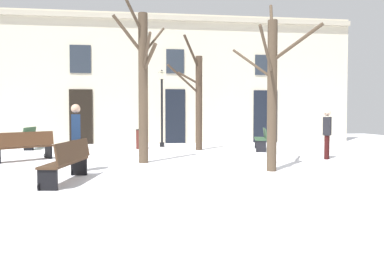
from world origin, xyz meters
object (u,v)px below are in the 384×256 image
Objects in this scene: litter_bin at (141,139)px; person_strolling at (76,134)px; tree_left_of_center at (198,99)px; person_crossing_plaza at (327,132)px; tree_center at (272,88)px; bench_by_litter_bin at (25,146)px; bench_back_to_back_left at (68,161)px; bench_far_corner at (33,138)px; tree_right_of_center at (143,82)px; streetlamp at (162,99)px.

litter_bin is 0.48× the size of person_strolling.
tree_left_of_center is 2.64× the size of person_strolling.
person_crossing_plaza is at bearing -42.12° from tree_left_of_center.
tree_center is 5.23m from person_strolling.
tree_center reaches higher than tree_left_of_center.
person_strolling reaches higher than bench_by_litter_bin.
bench_far_corner is at bearing -149.26° from bench_back_to_back_left.
bench_by_litter_bin is at bearing -155.60° from tree_left_of_center.
litter_bin is (-2.34, 0.82, -1.71)m from tree_left_of_center.
bench_by_litter_bin is (-5.95, -2.70, -1.66)m from tree_left_of_center.
litter_bin is (-0.14, 4.46, -2.04)m from tree_right_of_center.
bench_back_to_back_left is (-4.98, -0.93, -1.71)m from tree_center.
person_strolling is at bearing -167.31° from bench_back_to_back_left.
tree_right_of_center is at bearing -121.09° from tree_left_of_center.
tree_left_of_center is at bearing -19.20° from litter_bin.
bench_by_litter_bin is 9.83m from person_crossing_plaza.
tree_right_of_center reaches higher than bench_back_to_back_left.
streetlamp is at bearing -176.46° from bench_by_litter_bin.
tree_center is 2.38× the size of bench_back_to_back_left.
person_crossing_plaza reaches higher than bench_far_corner.
tree_right_of_center is 3.91m from tree_center.
bench_by_litter_bin is at bearing -166.48° from bench_far_corner.
streetlamp is 8.71m from bench_back_to_back_left.
tree_right_of_center is 6.24m from person_crossing_plaza.
litter_bin is 0.50× the size of bench_far_corner.
bench_back_to_back_left is at bearing -106.34° from streetlamp.
bench_far_corner reaches higher than litter_bin.
person_crossing_plaza reaches higher than bench_back_to_back_left.
tree_right_of_center is at bearing -88.18° from litter_bin.
person_crossing_plaza is (6.18, -4.28, 0.49)m from litter_bin.
bench_far_corner is at bearing 102.41° from person_crossing_plaza.
litter_bin is (-3.51, 6.44, -1.77)m from tree_center.
person_strolling is (-1.56, -5.98, 0.56)m from litter_bin.
tree_center is 2.77× the size of bench_far_corner.
bench_far_corner is at bearing -177.71° from streetlamp.
person_crossing_plaza is 7.92m from person_strolling.
bench_by_litter_bin is at bearing 165.81° from tree_right_of_center.
litter_bin is at bearing 92.05° from person_crossing_plaza.
tree_center reaches higher than litter_bin.
streetlamp is 4.18× the size of litter_bin.
person_strolling is (2.05, -2.46, 0.51)m from bench_by_litter_bin.
streetlamp is 2.13× the size of bench_by_litter_bin.
tree_left_of_center is at bearing 84.67° from person_crossing_plaza.
tree_right_of_center is 6.05× the size of litter_bin.
tree_center is 1.33× the size of streetlamp.
tree_center is 2.83× the size of bench_by_litter_bin.
tree_right_of_center is 2.60× the size of bench_back_to_back_left.
litter_bin is 0.43× the size of bench_back_to_back_left.
tree_center is (1.17, -5.62, 0.06)m from tree_left_of_center.
tree_right_of_center is at bearing -137.06° from bench_far_corner.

